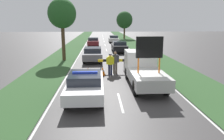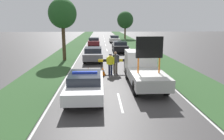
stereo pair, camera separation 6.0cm
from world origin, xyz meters
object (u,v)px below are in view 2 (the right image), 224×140
at_px(police_car, 85,84).
at_px(police_officer, 110,62).
at_px(work_truck, 143,69).
at_px(queued_car_sedan_black, 120,47).
at_px(roadside_tree_near_right, 125,20).
at_px(traffic_cone_near_police, 130,66).
at_px(pedestrian_civilian, 115,61).
at_px(road_barrier, 113,62).
at_px(queued_car_suv_grey, 93,54).
at_px(queued_car_wagon_maroon, 94,42).
at_px(roadside_tree_near_left, 62,14).
at_px(traffic_cone_near_truck, 103,71).
at_px(queued_car_van_white, 114,39).
at_px(traffic_cone_centre_front, 88,71).

xyz_separation_m(police_car, police_officer, (1.61, 5.15, 0.25)).
xyz_separation_m(work_truck, queued_car_sedan_black, (-0.15, 15.68, -0.28)).
bearing_deg(roadside_tree_near_right, traffic_cone_near_police, -95.69).
relative_size(pedestrian_civilian, traffic_cone_near_police, 2.85).
height_order(work_truck, road_barrier, work_truck).
bearing_deg(police_car, road_barrier, 68.08).
bearing_deg(police_officer, queued_car_suv_grey, -59.33).
bearing_deg(queued_car_wagon_maroon, roadside_tree_near_right, -113.41).
bearing_deg(queued_car_sedan_black, roadside_tree_near_left, 43.39).
relative_size(work_truck, traffic_cone_near_truck, 7.89).
bearing_deg(road_barrier, work_truck, -68.13).
bearing_deg(road_barrier, queued_car_suv_grey, 103.76).
bearing_deg(queued_car_van_white, traffic_cone_near_police, 89.54).
bearing_deg(work_truck, roadside_tree_near_left, -55.01).
xyz_separation_m(traffic_cone_near_truck, queued_car_suv_grey, (-0.90, 6.31, 0.42)).
bearing_deg(road_barrier, roadside_tree_near_left, 124.85).
height_order(traffic_cone_near_police, traffic_cone_near_truck, traffic_cone_near_truck).
bearing_deg(roadside_tree_near_left, police_car, -75.87).
bearing_deg(road_barrier, queued_car_wagon_maroon, 91.30).
relative_size(work_truck, traffic_cone_centre_front, 9.26).
xyz_separation_m(police_car, roadside_tree_near_left, (-3.01, 11.97, 4.10)).
relative_size(pedestrian_civilian, traffic_cone_near_truck, 2.50).
height_order(work_truck, roadside_tree_near_right, roadside_tree_near_right).
height_order(traffic_cone_near_police, queued_car_van_white, queued_car_van_white).
bearing_deg(road_barrier, traffic_cone_near_truck, -132.95).
relative_size(police_car, traffic_cone_near_police, 7.91).
distance_m(queued_car_van_white, roadside_tree_near_right, 10.80).
height_order(pedestrian_civilian, queued_car_suv_grey, pedestrian_civilian).
xyz_separation_m(road_barrier, traffic_cone_near_truck, (-0.85, -1.07, -0.54)).
bearing_deg(queued_car_van_white, road_barrier, 86.05).
distance_m(traffic_cone_near_police, queued_car_suv_grey, 5.33).
bearing_deg(traffic_cone_near_police, queued_car_sedan_black, 89.77).
height_order(traffic_cone_near_police, queued_car_wagon_maroon, queued_car_wagon_maroon).
distance_m(work_truck, traffic_cone_near_truck, 3.75).
height_order(pedestrian_civilian, traffic_cone_near_truck, pedestrian_civilian).
height_order(police_car, road_barrier, police_car).
height_order(traffic_cone_centre_front, queued_car_sedan_black, queued_car_sedan_black).
distance_m(police_officer, queued_car_van_white, 27.26).
relative_size(pedestrian_civilian, roadside_tree_near_right, 0.27).
distance_m(work_truck, road_barrier, 4.05).
height_order(queued_car_sedan_black, roadside_tree_near_left, roadside_tree_near_left).
xyz_separation_m(road_barrier, queued_car_suv_grey, (-1.75, 5.23, -0.12)).
bearing_deg(queued_car_sedan_black, queued_car_wagon_maroon, -63.20).
bearing_deg(pedestrian_civilian, road_barrier, 108.70).
distance_m(police_officer, pedestrian_civilian, 0.65).
bearing_deg(traffic_cone_near_truck, police_car, -101.43).
height_order(police_officer, roadside_tree_near_left, roadside_tree_near_left).
height_order(traffic_cone_near_truck, roadside_tree_near_left, roadside_tree_near_left).
distance_m(roadside_tree_near_left, roadside_tree_near_right, 31.57).
xyz_separation_m(traffic_cone_near_truck, queued_car_sedan_black, (2.51, 13.13, 0.43)).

